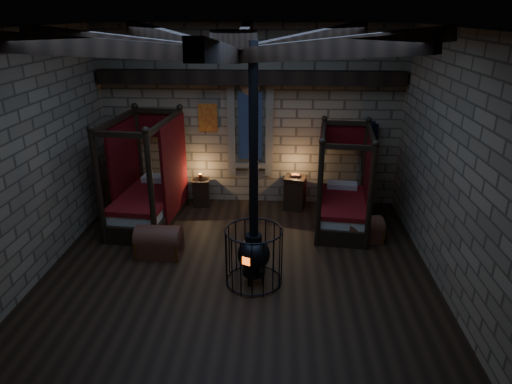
# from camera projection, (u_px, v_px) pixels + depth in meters

# --- Properties ---
(room) EXTENTS (7.02, 7.02, 4.29)m
(room) POSITION_uv_depth(u_px,v_px,m) (235.00, 60.00, 6.92)
(room) COLOR black
(room) RESTS_ON ground
(bed_left) EXTENTS (1.37, 2.35, 2.36)m
(bed_left) POSITION_uv_depth(u_px,v_px,m) (149.00, 197.00, 10.14)
(bed_left) COLOR black
(bed_left) RESTS_ON ground
(bed_right) EXTENTS (1.28, 2.14, 2.14)m
(bed_right) POSITION_uv_depth(u_px,v_px,m) (342.00, 203.00, 9.98)
(bed_right) COLOR black
(bed_right) RESTS_ON ground
(trunk_left) EXTENTS (0.88, 0.58, 0.63)m
(trunk_left) POSITION_uv_depth(u_px,v_px,m) (159.00, 242.00, 8.80)
(trunk_left) COLOR #592B1C
(trunk_left) RESTS_ON ground
(trunk_right) EXTENTS (0.85, 0.65, 0.55)m
(trunk_right) POSITION_uv_depth(u_px,v_px,m) (363.00, 230.00, 9.35)
(trunk_right) COLOR #592B1C
(trunk_right) RESTS_ON ground
(nightstand_left) EXTENTS (0.46, 0.44, 0.82)m
(nightstand_left) POSITION_uv_depth(u_px,v_px,m) (201.00, 192.00, 11.05)
(nightstand_left) COLOR black
(nightstand_left) RESTS_ON ground
(nightstand_right) EXTENTS (0.60, 0.59, 0.88)m
(nightstand_right) POSITION_uv_depth(u_px,v_px,m) (295.00, 193.00, 10.83)
(nightstand_right) COLOR black
(nightstand_right) RESTS_ON ground
(stove) EXTENTS (1.00, 1.00, 4.05)m
(stove) POSITION_uv_depth(u_px,v_px,m) (254.00, 251.00, 7.80)
(stove) COLOR black
(stove) RESTS_ON ground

